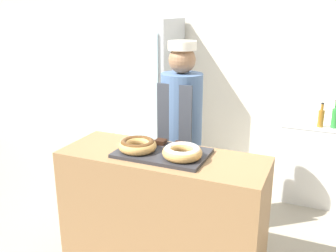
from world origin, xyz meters
TOP-DOWN VIEW (x-y plane):
  - wall_back at (0.00, 2.13)m, footprint 8.00×0.06m
  - display_counter at (0.00, 0.00)m, footprint 1.45×0.54m
  - serving_tray at (0.00, 0.00)m, footprint 0.62×0.40m
  - donut_chocolate_glaze at (-0.17, -0.05)m, footprint 0.27×0.27m
  - donut_light_glaze at (0.17, -0.05)m, footprint 0.27×0.27m
  - brownie_back_left at (-0.07, 0.14)m, footprint 0.08×0.08m
  - brownie_back_right at (0.07, 0.14)m, footprint 0.08×0.08m
  - baker_person at (-0.09, 0.59)m, footprint 0.34×0.34m
  - beverage_fridge at (-0.97, 1.74)m, footprint 0.68×0.64m
  - chest_freezer at (1.11, 1.75)m, footprint 0.95×0.64m
  - bottle_amber at (0.98, 1.53)m, footprint 0.06×0.06m
  - bottle_green at (1.10, 1.55)m, footprint 0.06×0.06m

SIDE VIEW (x-z plane):
  - chest_freezer at x=1.11m, z-range 0.00..0.83m
  - display_counter at x=0.00m, z-range 0.00..0.94m
  - baker_person at x=-0.09m, z-range 0.06..1.72m
  - beverage_fridge at x=-0.97m, z-range 0.00..1.81m
  - bottle_amber at x=0.98m, z-range 0.80..1.03m
  - bottle_green at x=1.10m, z-range 0.79..1.06m
  - serving_tray at x=0.00m, z-range 0.94..0.96m
  - brownie_back_left at x=-0.07m, z-range 0.96..1.00m
  - brownie_back_right at x=0.07m, z-range 0.96..1.00m
  - donut_chocolate_glaze at x=-0.17m, z-range 0.97..1.04m
  - donut_light_glaze at x=0.17m, z-range 0.97..1.04m
  - wall_back at x=0.00m, z-range 0.00..2.70m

